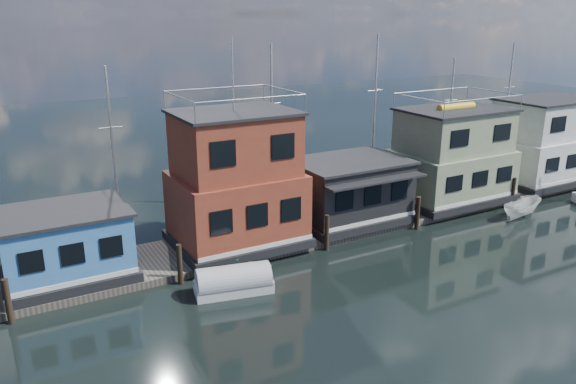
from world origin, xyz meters
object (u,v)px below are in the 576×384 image
tarp_runabout (234,282)px  houseboat_blue (66,245)px  motorboat (522,208)px  houseboat_red (236,183)px  houseboat_dark (349,190)px  houseboat_white (543,142)px  dinghy_teal (238,269)px  houseboat_green (452,157)px

tarp_runabout → houseboat_blue: bearing=156.4°
motorboat → houseboat_red: bearing=72.7°
houseboat_dark → motorboat: 12.25m
houseboat_white → dinghy_teal: size_ratio=2.26×
dinghy_teal → tarp_runabout: (-0.96, -1.59, 0.20)m
houseboat_blue → tarp_runabout: size_ratio=1.57×
houseboat_red → houseboat_dark: size_ratio=1.60×
houseboat_blue → houseboat_dark: size_ratio=0.86×
houseboat_red → dinghy_teal: bearing=-113.9°
motorboat → dinghy_teal: bearing=82.9°
tarp_runabout → houseboat_white: bearing=21.7°
houseboat_red → houseboat_white: (27.00, 0.00, -0.57)m
houseboat_dark → houseboat_white: 19.03m
motorboat → dinghy_teal: (-20.70, 1.26, -0.29)m
houseboat_red → motorboat: houseboat_red is taller
dinghy_teal → motorboat: bearing=-74.7°
houseboat_blue → motorboat: 29.10m
houseboat_dark → dinghy_teal: size_ratio=1.99×
houseboat_white → dinghy_teal: houseboat_white is taller
houseboat_green → dinghy_teal: size_ratio=2.26×
dinghy_teal → houseboat_red: bearing=-5.1°
houseboat_blue → motorboat: houseboat_blue is taller
houseboat_blue → houseboat_red: bearing=0.0°
houseboat_red → houseboat_white: size_ratio=1.41×
houseboat_blue → houseboat_red: 9.69m
motorboat → houseboat_green: bearing=21.3°
houseboat_red → motorboat: size_ratio=3.39×
houseboat_blue → houseboat_white: houseboat_white is taller
houseboat_blue → tarp_runabout: bearing=-35.6°
houseboat_green → tarp_runabout: bearing=-165.5°
houseboat_red → motorboat: 20.04m
houseboat_red → dinghy_teal: (-1.52, -3.43, -3.72)m
houseboat_blue → houseboat_dark: (17.50, -0.02, 0.21)m
houseboat_dark → motorboat: size_ratio=2.12×
houseboat_blue → houseboat_white: size_ratio=0.76×
houseboat_blue → dinghy_teal: size_ratio=1.72×
houseboat_white → houseboat_blue: bearing=-180.0°
houseboat_white → tarp_runabout: (-29.48, -5.03, -2.95)m
motorboat → houseboat_blue: bearing=77.1°
houseboat_green → motorboat: bearing=-65.1°
motorboat → houseboat_white: bearing=-62.6°
houseboat_blue → tarp_runabout: (7.02, -5.03, -1.62)m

